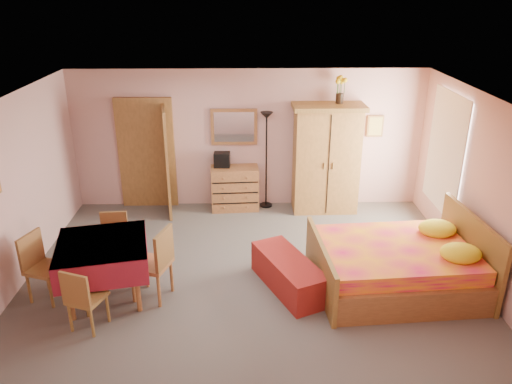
{
  "coord_description": "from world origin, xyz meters",
  "views": [
    {
      "loc": [
        -0.04,
        -6.46,
        3.96
      ],
      "look_at": [
        0.1,
        0.3,
        1.15
      ],
      "focal_mm": 35.0,
      "sensor_mm": 36.0,
      "label": 1
    }
  ],
  "objects_px": {
    "bed": "(396,254)",
    "chair_east": "(151,263)",
    "dining_table": "(105,270)",
    "chair_south": "(87,297)",
    "bench": "(288,274)",
    "stereo": "(222,160)",
    "wardrobe": "(326,159)",
    "chair_north": "(114,243)",
    "wall_mirror": "(234,127)",
    "chair_west": "(46,268)",
    "chest_of_drawers": "(235,188)",
    "sunflower_vase": "(340,90)",
    "floor_lamp": "(266,161)"
  },
  "relations": [
    {
      "from": "bed",
      "to": "chair_east",
      "type": "distance_m",
      "value": 3.37
    },
    {
      "from": "dining_table",
      "to": "chair_south",
      "type": "relative_size",
      "value": 1.33
    },
    {
      "from": "bench",
      "to": "chair_south",
      "type": "relative_size",
      "value": 1.59
    },
    {
      "from": "stereo",
      "to": "chair_south",
      "type": "relative_size",
      "value": 0.34
    },
    {
      "from": "wardrobe",
      "to": "chair_north",
      "type": "bearing_deg",
      "value": -149.63
    },
    {
      "from": "chair_north",
      "to": "wardrobe",
      "type": "bearing_deg",
      "value": -152.48
    },
    {
      "from": "bed",
      "to": "bench",
      "type": "height_order",
      "value": "bed"
    },
    {
      "from": "wardrobe",
      "to": "bed",
      "type": "relative_size",
      "value": 0.91
    },
    {
      "from": "wardrobe",
      "to": "bench",
      "type": "relative_size",
      "value": 1.47
    },
    {
      "from": "chair_south",
      "to": "chair_east",
      "type": "distance_m",
      "value": 0.94
    },
    {
      "from": "wall_mirror",
      "to": "bed",
      "type": "xyz_separation_m",
      "value": [
        2.29,
        -2.91,
        -1.03
      ]
    },
    {
      "from": "dining_table",
      "to": "chair_west",
      "type": "height_order",
      "value": "chair_west"
    },
    {
      "from": "chest_of_drawers",
      "to": "bed",
      "type": "bearing_deg",
      "value": -53.24
    },
    {
      "from": "wardrobe",
      "to": "sunflower_vase",
      "type": "height_order",
      "value": "sunflower_vase"
    },
    {
      "from": "sunflower_vase",
      "to": "dining_table",
      "type": "height_order",
      "value": "sunflower_vase"
    },
    {
      "from": "wardrobe",
      "to": "chair_east",
      "type": "bearing_deg",
      "value": -135.11
    },
    {
      "from": "sunflower_vase",
      "to": "chair_east",
      "type": "relative_size",
      "value": 0.47
    },
    {
      "from": "chair_north",
      "to": "bench",
      "type": "bearing_deg",
      "value": 163.52
    },
    {
      "from": "sunflower_vase",
      "to": "chair_north",
      "type": "relative_size",
      "value": 0.57
    },
    {
      "from": "floor_lamp",
      "to": "bed",
      "type": "height_order",
      "value": "floor_lamp"
    },
    {
      "from": "chair_south",
      "to": "stereo",
      "type": "bearing_deg",
      "value": 87.92
    },
    {
      "from": "chair_east",
      "to": "wall_mirror",
      "type": "bearing_deg",
      "value": -1.16
    },
    {
      "from": "wall_mirror",
      "to": "floor_lamp",
      "type": "distance_m",
      "value": 0.87
    },
    {
      "from": "chest_of_drawers",
      "to": "sunflower_vase",
      "type": "distance_m",
      "value": 2.64
    },
    {
      "from": "wall_mirror",
      "to": "stereo",
      "type": "xyz_separation_m",
      "value": [
        -0.23,
        -0.16,
        -0.58
      ]
    },
    {
      "from": "wardrobe",
      "to": "chair_east",
      "type": "xyz_separation_m",
      "value": [
        -2.75,
        -2.84,
        -0.49
      ]
    },
    {
      "from": "bench",
      "to": "chest_of_drawers",
      "type": "bearing_deg",
      "value": 106.31
    },
    {
      "from": "chair_east",
      "to": "chair_south",
      "type": "bearing_deg",
      "value": 151.1
    },
    {
      "from": "chest_of_drawers",
      "to": "stereo",
      "type": "relative_size",
      "value": 3.0
    },
    {
      "from": "floor_lamp",
      "to": "chair_east",
      "type": "xyz_separation_m",
      "value": [
        -1.66,
        -3.01,
        -0.4
      ]
    },
    {
      "from": "bench",
      "to": "chair_north",
      "type": "distance_m",
      "value": 2.62
    },
    {
      "from": "chest_of_drawers",
      "to": "bed",
      "type": "xyz_separation_m",
      "value": [
        2.29,
        -2.7,
        0.1
      ]
    },
    {
      "from": "chest_of_drawers",
      "to": "chair_east",
      "type": "height_order",
      "value": "chair_east"
    },
    {
      "from": "wall_mirror",
      "to": "chair_east",
      "type": "height_order",
      "value": "wall_mirror"
    },
    {
      "from": "chair_west",
      "to": "sunflower_vase",
      "type": "bearing_deg",
      "value": 142.98
    },
    {
      "from": "chest_of_drawers",
      "to": "wardrobe",
      "type": "xyz_separation_m",
      "value": [
        1.69,
        -0.06,
        0.59
      ]
    },
    {
      "from": "sunflower_vase",
      "to": "chair_south",
      "type": "relative_size",
      "value": 0.57
    },
    {
      "from": "floor_lamp",
      "to": "sunflower_vase",
      "type": "height_order",
      "value": "sunflower_vase"
    },
    {
      "from": "floor_lamp",
      "to": "dining_table",
      "type": "relative_size",
      "value": 1.61
    },
    {
      "from": "stereo",
      "to": "floor_lamp",
      "type": "relative_size",
      "value": 0.16
    },
    {
      "from": "dining_table",
      "to": "chair_south",
      "type": "distance_m",
      "value": 0.64
    },
    {
      "from": "bench",
      "to": "sunflower_vase",
      "type": "bearing_deg",
      "value": 68.55
    },
    {
      "from": "stereo",
      "to": "chair_south",
      "type": "xyz_separation_m",
      "value": [
        -1.51,
        -3.59,
        -0.54
      ]
    },
    {
      "from": "wall_mirror",
      "to": "sunflower_vase",
      "type": "distance_m",
      "value": 2.02
    },
    {
      "from": "bed",
      "to": "chair_north",
      "type": "bearing_deg",
      "value": 168.01
    },
    {
      "from": "wardrobe",
      "to": "chair_south",
      "type": "distance_m",
      "value": 4.92
    },
    {
      "from": "dining_table",
      "to": "chair_east",
      "type": "relative_size",
      "value": 1.11
    },
    {
      "from": "chest_of_drawers",
      "to": "wall_mirror",
      "type": "xyz_separation_m",
      "value": [
        0.0,
        0.21,
        1.13
      ]
    },
    {
      "from": "sunflower_vase",
      "to": "chair_south",
      "type": "distance_m",
      "value": 5.41
    },
    {
      "from": "chair_south",
      "to": "chair_east",
      "type": "bearing_deg",
      "value": 64.1
    }
  ]
}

